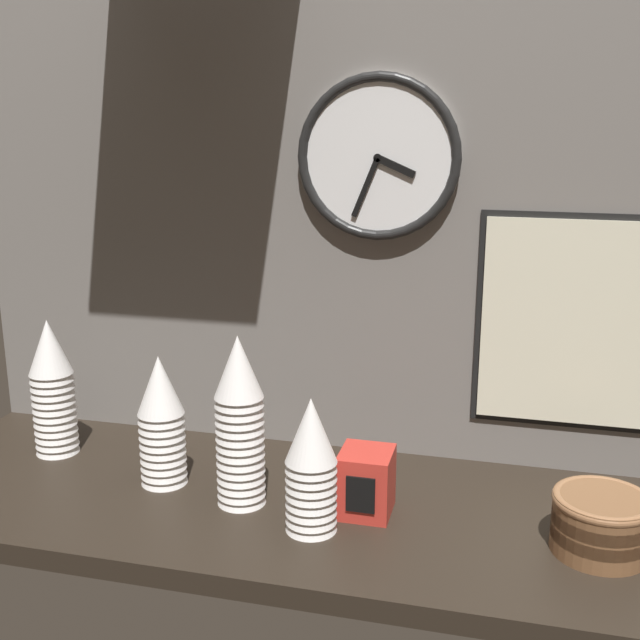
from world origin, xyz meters
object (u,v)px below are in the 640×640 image
Objects in this scene: cup_stack_center_right at (311,465)px; menu_board at (604,326)px; wall_clock at (378,158)px; bowl_stack_far_right at (601,521)px; cup_stack_far_left at (52,387)px; cup_stack_center at (240,421)px; napkin_dispenser at (366,482)px; cup_stack_center_left at (162,420)px.

menu_board is (0.49, 0.35, 0.19)m from cup_stack_center_right.
bowl_stack_far_right is at bearing -33.47° from wall_clock.
cup_stack_center_right is at bearing -174.09° from bowl_stack_far_right.
cup_stack_far_left is at bearing -171.33° from menu_board.
cup_stack_far_left reaches higher than cup_stack_center_right.
menu_board is at bearing 35.35° from cup_stack_center_right.
menu_board is (0.64, 0.28, 0.15)m from cup_stack_center.
napkin_dispenser is at bearing 175.15° from bowl_stack_far_right.
cup_stack_center_left is 0.81m from bowl_stack_far_right.
napkin_dispenser is (0.03, -0.25, -0.56)m from wall_clock.
cup_stack_far_left is 1.12m from menu_board.
cup_stack_far_left is 1.79× the size of bowl_stack_far_right.
wall_clock is 0.62m from napkin_dispenser.
cup_stack_center_right is at bearing -22.81° from cup_stack_center.
cup_stack_center_left is 0.18m from cup_stack_center.
cup_stack_center_right is 0.60m from wall_clock.
bowl_stack_far_right is at bearing -4.85° from napkin_dispenser.
bowl_stack_far_right is (0.81, -0.06, -0.08)m from cup_stack_center_left.
menu_board is at bearing 32.75° from napkin_dispenser.
cup_stack_center_left is 0.41m from napkin_dispenser.
napkin_dispenser is at bearing -7.88° from cup_stack_far_left.
wall_clock is (0.20, 0.27, 0.46)m from cup_stack_center.
wall_clock reaches higher than menu_board.
napkin_dispenser is (-0.40, 0.03, 0.00)m from bowl_stack_far_right.
menu_board is 4.09× the size of napkin_dispenser.
menu_board is at bearing 8.67° from cup_stack_far_left.
cup_stack_center is at bearing -14.19° from cup_stack_far_left.
napkin_dispenser is (0.08, 0.08, -0.06)m from cup_stack_center_right.
cup_stack_center reaches higher than napkin_dispenser.
bowl_stack_far_right is 1.38× the size of napkin_dispenser.
cup_stack_center_right is at bearing -144.65° from menu_board.
menu_board is at bearing 23.86° from cup_stack_center.
wall_clock is at bearing -178.85° from menu_board.
cup_stack_center is 0.25m from napkin_dispenser.
wall_clock reaches higher than cup_stack_center.
cup_stack_center_left is at bearing -163.49° from menu_board.
cup_stack_center is 1.01× the size of wall_clock.
cup_stack_center_right is 0.50× the size of menu_board.
cup_stack_center_left is at bearing 177.01° from napkin_dispenser.
napkin_dispenser is (0.41, -0.02, -0.07)m from cup_stack_center_left.
cup_stack_far_left reaches higher than cup_stack_center_left.
napkin_dispenser is at bearing 46.31° from cup_stack_center_right.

